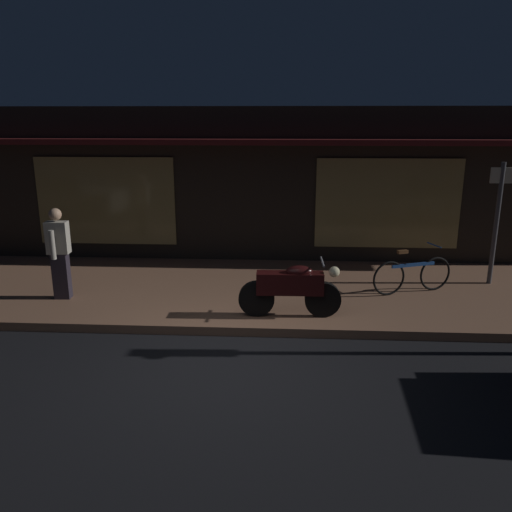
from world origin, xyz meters
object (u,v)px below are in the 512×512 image
object	(u,v)px
motorcycle	(292,288)
bicycle_parked	(412,275)
sign_post	(497,216)
person_photographer	(59,252)

from	to	relation	value
motorcycle	bicycle_parked	size ratio (longest dim) A/B	1.08
motorcycle	sign_post	xyz separation A→B (m)	(3.98, 1.98, 0.86)
person_photographer	sign_post	size ratio (longest dim) A/B	0.70
motorcycle	bicycle_parked	bearing A→B (deg)	29.93
motorcycle	person_photographer	distance (m)	4.25
motorcycle	person_photographer	world-z (taller)	person_photographer
bicycle_parked	motorcycle	bearing A→B (deg)	-150.07
sign_post	bicycle_parked	bearing A→B (deg)	-158.37
person_photographer	sign_post	distance (m)	8.28
motorcycle	sign_post	distance (m)	4.53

